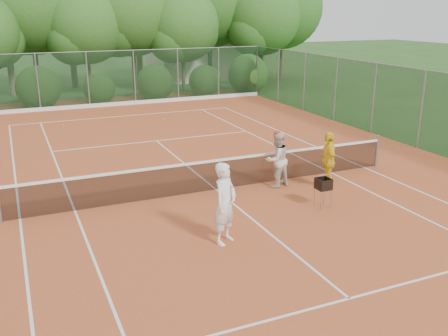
# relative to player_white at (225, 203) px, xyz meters

# --- Properties ---
(ground) EXTENTS (120.00, 120.00, 0.00)m
(ground) POSITION_rel_player_white_xyz_m (1.17, 3.29, -0.98)
(ground) COLOR #264A1A
(ground) RESTS_ON ground
(clay_court) EXTENTS (18.00, 36.00, 0.02)m
(clay_court) POSITION_rel_player_white_xyz_m (1.17, 3.29, -0.97)
(clay_court) COLOR #B6542A
(clay_court) RESTS_ON ground
(club_building) EXTENTS (8.00, 5.00, 3.00)m
(club_building) POSITION_rel_player_white_xyz_m (10.17, 27.29, 0.52)
(club_building) COLOR beige
(club_building) RESTS_ON ground
(tennis_net) EXTENTS (11.97, 0.10, 1.10)m
(tennis_net) POSITION_rel_player_white_xyz_m (1.17, 3.29, -0.45)
(tennis_net) COLOR gray
(tennis_net) RESTS_ON clay_court
(player_white) EXTENTS (0.84, 0.78, 1.92)m
(player_white) POSITION_rel_player_white_xyz_m (0.00, 0.00, 0.00)
(player_white) COLOR white
(player_white) RESTS_ON clay_court
(player_center_grp) EXTENTS (0.96, 0.83, 1.74)m
(player_center_grp) POSITION_rel_player_white_xyz_m (2.96, 2.89, -0.10)
(player_center_grp) COLOR silver
(player_center_grp) RESTS_ON clay_court
(player_yellow) EXTENTS (0.73, 1.10, 1.74)m
(player_yellow) POSITION_rel_player_white_xyz_m (4.28, 2.15, -0.09)
(player_yellow) COLOR yellow
(player_yellow) RESTS_ON clay_court
(ball_hopper) EXTENTS (0.36, 0.36, 0.82)m
(ball_hopper) POSITION_rel_player_white_xyz_m (3.30, 0.91, -0.31)
(ball_hopper) COLOR gray
(ball_hopper) RESTS_ON clay_court
(stray_ball_a) EXTENTS (0.07, 0.07, 0.07)m
(stray_ball_a) POSITION_rel_player_white_xyz_m (-2.01, 14.02, -0.93)
(stray_ball_a) COLOR #B7C82E
(stray_ball_a) RESTS_ON clay_court
(stray_ball_b) EXTENTS (0.07, 0.07, 0.07)m
(stray_ball_b) POSITION_rel_player_white_xyz_m (2.69, 13.51, -0.93)
(stray_ball_b) COLOR #C1DA32
(stray_ball_b) RESTS_ON clay_court
(stray_ball_c) EXTENTS (0.07, 0.07, 0.07)m
(stray_ball_c) POSITION_rel_player_white_xyz_m (4.85, 14.24, -0.93)
(stray_ball_c) COLOR gold
(stray_ball_c) RESTS_ON clay_court
(court_markings) EXTENTS (11.03, 23.83, 0.01)m
(court_markings) POSITION_rel_player_white_xyz_m (1.17, 3.29, -0.96)
(court_markings) COLOR white
(court_markings) RESTS_ON clay_court
(fence_back) EXTENTS (18.07, 0.07, 3.00)m
(fence_back) POSITION_rel_player_white_xyz_m (1.17, 18.29, 0.54)
(fence_back) COLOR #19381E
(fence_back) RESTS_ON clay_court
(tropical_treeline) EXTENTS (32.10, 8.49, 15.03)m
(tropical_treeline) POSITION_rel_player_white_xyz_m (2.60, 23.51, 4.13)
(tropical_treeline) COLOR brown
(tropical_treeline) RESTS_ON ground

